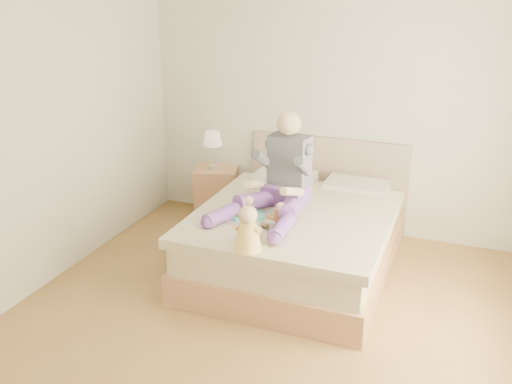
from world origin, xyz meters
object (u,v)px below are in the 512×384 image
(nightstand, at_px, (217,192))
(baby, at_px, (248,232))
(bed, at_px, (300,234))
(adult, at_px, (280,181))
(tray, at_px, (257,217))

(nightstand, distance_m, baby, 2.18)
(nightstand, relative_size, baby, 1.60)
(bed, height_order, adult, adult)
(nightstand, bearing_deg, baby, -75.30)
(tray, bearing_deg, adult, 86.93)
(nightstand, bearing_deg, bed, -49.97)
(nightstand, height_order, tray, tray)
(adult, bearing_deg, bed, 48.36)
(tray, relative_size, baby, 1.45)
(adult, bearing_deg, baby, -78.79)
(nightstand, xyz_separation_m, baby, (1.12, -1.81, 0.47))
(baby, bearing_deg, tray, 94.88)
(bed, relative_size, baby, 6.04)
(nightstand, height_order, baby, baby)
(nightstand, bearing_deg, tray, -69.46)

